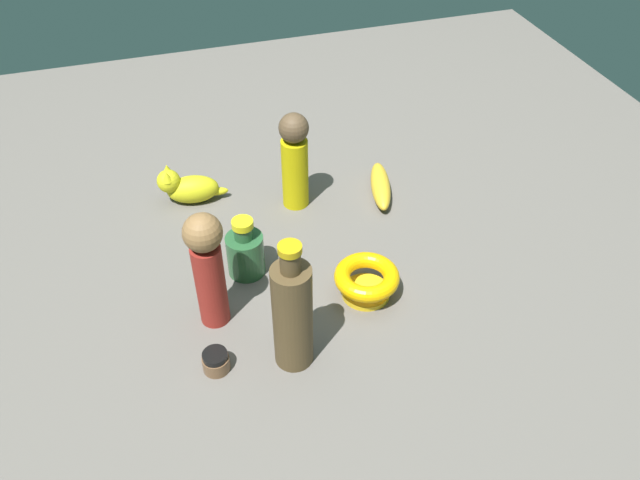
{
  "coord_description": "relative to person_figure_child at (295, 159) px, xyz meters",
  "views": [
    {
      "loc": [
        -0.27,
        -0.89,
        0.86
      ],
      "look_at": [
        0.0,
        0.0,
        0.04
      ],
      "focal_mm": 36.06,
      "sensor_mm": 36.0,
      "label": 1
    }
  ],
  "objects": [
    {
      "name": "bowl",
      "position": [
        0.05,
        -0.3,
        -0.08
      ],
      "size": [
        0.12,
        0.12,
        0.06
      ],
      "color": "gold",
      "rests_on": "ground"
    },
    {
      "name": "person_figure_adult",
      "position": [
        -0.23,
        -0.28,
        0.02
      ],
      "size": [
        0.07,
        0.07,
        0.23
      ],
      "color": "maroon",
      "rests_on": "ground"
    },
    {
      "name": "banana",
      "position": [
        0.19,
        -0.02,
        -0.09
      ],
      "size": [
        0.09,
        0.17,
        0.04
      ],
      "primitive_type": "ellipsoid",
      "rotation": [
        0.0,
        0.0,
        4.44
      ],
      "color": "gold",
      "rests_on": "ground"
    },
    {
      "name": "nail_polish_jar",
      "position": [
        -0.24,
        -0.39,
        -0.09
      ],
      "size": [
        0.05,
        0.05,
        0.04
      ],
      "color": "brown",
      "rests_on": "ground"
    },
    {
      "name": "bottle_short",
      "position": [
        -0.15,
        -0.17,
        -0.06
      ],
      "size": [
        0.07,
        0.07,
        0.12
      ],
      "color": "#25532E",
      "rests_on": "ground"
    },
    {
      "name": "cat_figurine",
      "position": [
        -0.22,
        0.07,
        -0.08
      ],
      "size": [
        0.15,
        0.07,
        0.09
      ],
      "color": "gold",
      "rests_on": "ground"
    },
    {
      "name": "bottle_tall",
      "position": [
        -0.12,
        -0.41,
        -0.0
      ],
      "size": [
        0.06,
        0.06,
        0.25
      ],
      "color": "#4D3C23",
      "rests_on": "ground"
    },
    {
      "name": "ground",
      "position": [
        -0.0,
        -0.18,
        -0.11
      ],
      "size": [
        2.0,
        2.0,
        0.0
      ],
      "primitive_type": "plane",
      "color": "#5B5651"
    },
    {
      "name": "person_figure_child",
      "position": [
        0.0,
        0.0,
        0.0
      ],
      "size": [
        0.07,
        0.07,
        0.22
      ],
      "color": "#C0AC0A",
      "rests_on": "ground"
    }
  ]
}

